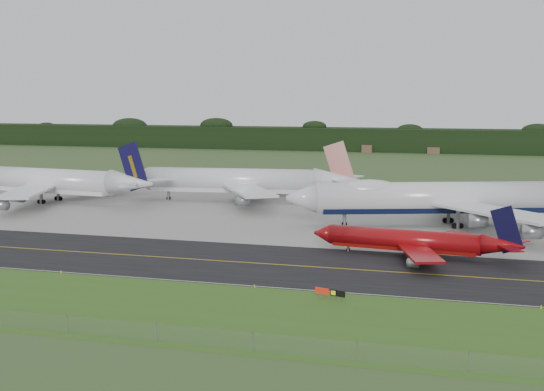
{
  "coord_description": "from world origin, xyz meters",
  "views": [
    {
      "loc": [
        31.48,
        -127.9,
        29.07
      ],
      "look_at": [
        -12.07,
        22.0,
        8.52
      ],
      "focal_mm": 50.0,
      "sensor_mm": 36.0,
      "label": 1
    }
  ],
  "objects_px": {
    "jet_ba_747": "(447,198)",
    "jet_red_737": "(415,241)",
    "jet_star_tail": "(242,181)",
    "jet_navy_gold": "(49,182)",
    "taxiway_sign": "(330,292)"
  },
  "relations": [
    {
      "from": "jet_navy_gold",
      "to": "jet_star_tail",
      "type": "height_order",
      "value": "jet_navy_gold"
    },
    {
      "from": "jet_navy_gold",
      "to": "jet_red_737",
      "type": "bearing_deg",
      "value": -23.21
    },
    {
      "from": "jet_ba_747",
      "to": "jet_red_737",
      "type": "distance_m",
      "value": 35.99
    },
    {
      "from": "jet_red_737",
      "to": "jet_star_tail",
      "type": "bearing_deg",
      "value": 131.55
    },
    {
      "from": "jet_star_tail",
      "to": "taxiway_sign",
      "type": "xyz_separation_m",
      "value": [
        44.15,
        -92.86,
        -4.61
      ]
    },
    {
      "from": "jet_ba_747",
      "to": "jet_navy_gold",
      "type": "bearing_deg",
      "value": 175.22
    },
    {
      "from": "jet_star_tail",
      "to": "taxiway_sign",
      "type": "bearing_deg",
      "value": -64.57
    },
    {
      "from": "jet_ba_747",
      "to": "jet_red_737",
      "type": "xyz_separation_m",
      "value": [
        -3.4,
        -35.65,
        -3.5
      ]
    },
    {
      "from": "jet_navy_gold",
      "to": "taxiway_sign",
      "type": "height_order",
      "value": "jet_navy_gold"
    },
    {
      "from": "jet_red_737",
      "to": "jet_navy_gold",
      "type": "bearing_deg",
      "value": 156.79
    },
    {
      "from": "jet_ba_747",
      "to": "jet_navy_gold",
      "type": "distance_m",
      "value": 107.9
    },
    {
      "from": "jet_navy_gold",
      "to": "taxiway_sign",
      "type": "relative_size",
      "value": 14.48
    },
    {
      "from": "jet_star_tail",
      "to": "jet_red_737",
      "type": "bearing_deg",
      "value": -48.45
    },
    {
      "from": "jet_ba_747",
      "to": "jet_star_tail",
      "type": "relative_size",
      "value": 1.11
    },
    {
      "from": "jet_red_737",
      "to": "taxiway_sign",
      "type": "height_order",
      "value": "jet_red_737"
    }
  ]
}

